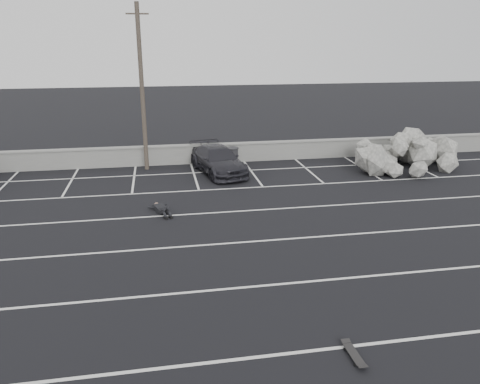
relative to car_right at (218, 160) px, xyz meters
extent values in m
plane|color=black|center=(-2.27, -11.81, -0.67)|extent=(120.00, 120.00, 0.00)
cube|color=gray|center=(-2.27, 2.19, -0.17)|extent=(50.00, 0.35, 1.00)
cube|color=gray|center=(-2.27, 2.19, 0.35)|extent=(50.00, 0.45, 0.08)
cube|color=silver|center=(-2.27, -14.81, -0.67)|extent=(36.00, 0.10, 0.01)
cube|color=silver|center=(-2.27, -11.81, -0.67)|extent=(36.00, 0.10, 0.01)
cube|color=silver|center=(-2.27, -8.81, -0.67)|extent=(36.00, 0.10, 0.01)
cube|color=silver|center=(-2.27, -5.81, -0.67)|extent=(36.00, 0.10, 0.01)
cube|color=silver|center=(-2.27, -2.81, -0.67)|extent=(36.00, 0.10, 0.01)
cube|color=silver|center=(-2.27, 0.19, -0.67)|extent=(36.00, 0.10, 0.01)
cube|color=silver|center=(-10.27, -0.31, -0.67)|extent=(0.10, 5.00, 0.01)
cube|color=silver|center=(-7.27, -0.31, -0.67)|extent=(0.10, 5.00, 0.01)
cube|color=silver|center=(-4.27, -0.31, -0.67)|extent=(0.10, 5.00, 0.01)
cube|color=silver|center=(-1.27, -0.31, -0.67)|extent=(0.10, 5.00, 0.01)
cube|color=silver|center=(1.73, -0.31, -0.67)|extent=(0.10, 5.00, 0.01)
cube|color=silver|center=(4.73, -0.31, -0.67)|extent=(0.10, 5.00, 0.01)
cube|color=silver|center=(7.73, -0.31, -0.67)|extent=(0.10, 5.00, 0.01)
cube|color=silver|center=(10.73, -0.31, -0.67)|extent=(0.10, 5.00, 0.01)
imported|color=#242329|center=(0.00, 0.00, 0.00)|extent=(2.89, 4.95, 1.35)
cylinder|color=#4C4238|center=(-3.64, 1.39, 3.47)|extent=(0.22, 0.22, 8.30)
cube|color=#4C4238|center=(-3.64, 1.39, 7.07)|extent=(1.11, 0.07, 0.07)
cylinder|color=#262628|center=(0.94, 1.19, -0.19)|extent=(0.63, 0.63, 0.97)
cylinder|color=#262628|center=(0.94, 1.19, 0.32)|extent=(0.70, 0.70, 0.05)
cube|color=black|center=(0.94, -15.18, -0.59)|extent=(0.22, 0.81, 0.02)
cube|color=#262628|center=(0.94, -14.91, -0.62)|extent=(0.17, 0.05, 0.04)
cube|color=#262628|center=(0.95, -15.45, -0.62)|extent=(0.17, 0.05, 0.04)
cylinder|color=black|center=(0.84, -14.91, -0.65)|extent=(0.03, 0.06, 0.06)
cylinder|color=black|center=(1.04, -14.91, -0.65)|extent=(0.03, 0.06, 0.06)
cylinder|color=black|center=(0.85, -15.45, -0.65)|extent=(0.03, 0.06, 0.06)
cylinder|color=black|center=(1.05, -15.45, -0.65)|extent=(0.03, 0.06, 0.06)
camera|label=1|loc=(-2.98, -23.14, 5.89)|focal=35.00mm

